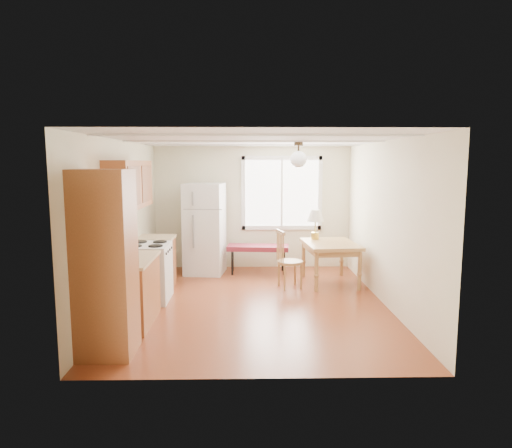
{
  "coord_description": "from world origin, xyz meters",
  "views": [
    {
      "loc": [
        -0.12,
        -6.86,
        2.17
      ],
      "look_at": [
        0.03,
        0.7,
        1.15
      ],
      "focal_mm": 32.0,
      "sensor_mm": 36.0,
      "label": 1
    }
  ],
  "objects_px": {
    "bench": "(258,248)",
    "dining_table": "(330,248)",
    "chair": "(285,255)",
    "refrigerator": "(205,229)"
  },
  "relations": [
    {
      "from": "bench",
      "to": "dining_table",
      "type": "height_order",
      "value": "dining_table"
    },
    {
      "from": "chair",
      "to": "bench",
      "type": "bearing_deg",
      "value": 96.94
    },
    {
      "from": "chair",
      "to": "refrigerator",
      "type": "bearing_deg",
      "value": 128.12
    },
    {
      "from": "bench",
      "to": "dining_table",
      "type": "bearing_deg",
      "value": -26.3
    },
    {
      "from": "refrigerator",
      "to": "bench",
      "type": "xyz_separation_m",
      "value": [
        1.04,
        -0.02,
        -0.39
      ]
    },
    {
      "from": "refrigerator",
      "to": "chair",
      "type": "height_order",
      "value": "refrigerator"
    },
    {
      "from": "refrigerator",
      "to": "chair",
      "type": "relative_size",
      "value": 1.76
    },
    {
      "from": "refrigerator",
      "to": "bench",
      "type": "bearing_deg",
      "value": 6.53
    },
    {
      "from": "refrigerator",
      "to": "chair",
      "type": "xyz_separation_m",
      "value": [
        1.48,
        -1.13,
        -0.31
      ]
    },
    {
      "from": "dining_table",
      "to": "chair",
      "type": "relative_size",
      "value": 1.25
    }
  ]
}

